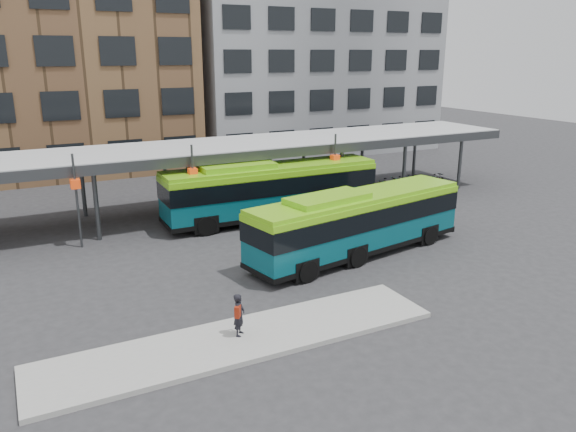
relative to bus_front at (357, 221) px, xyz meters
name	(u,v)px	position (x,y,z in m)	size (l,w,h in m)	color
ground	(333,282)	(-2.81, -2.44, -1.71)	(120.00, 120.00, 0.00)	#28282B
boarding_island	(242,339)	(-8.31, -5.44, -1.62)	(14.00, 3.00, 0.18)	gray
canopy	(223,148)	(-2.87, 10.43, 2.20)	(40.00, 6.53, 4.80)	#999B9E
building_brick	(14,33)	(-12.81, 29.56, 9.29)	(26.00, 14.00, 22.00)	brown
building_grey	(304,47)	(13.19, 29.56, 8.29)	(24.00, 14.00, 20.00)	slate
bus_front	(357,221)	(0.00, 0.00, 0.00)	(12.18, 4.62, 3.29)	#074752
bus_rear	(271,189)	(-1.11, 7.40, 0.12)	(12.82, 3.03, 3.52)	#074752
pedestrian	(239,315)	(-8.32, -5.26, -0.76)	(0.63, 0.66, 1.52)	black
bike_rack	(407,183)	(10.82, 9.67, -1.23)	(7.14, 1.55, 1.07)	slate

